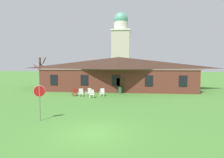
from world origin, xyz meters
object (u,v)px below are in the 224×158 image
at_px(lawn_chair_by_porch, 75,92).
at_px(lawn_chair_middle, 92,93).
at_px(lawn_chair_near_door, 81,92).
at_px(trash_bin, 120,90).
at_px(lawn_chair_left_end, 89,92).
at_px(lawn_chair_right_end, 102,92).
at_px(stop_sign, 40,96).

distance_m(lawn_chair_by_porch, lawn_chair_middle, 2.62).
height_order(lawn_chair_near_door, trash_bin, trash_bin).
distance_m(lawn_chair_left_end, lawn_chair_middle, 1.41).
distance_m(lawn_chair_left_end, trash_bin, 4.55).
bearing_deg(lawn_chair_by_porch, lawn_chair_near_door, -14.54).
xyz_separation_m(lawn_chair_near_door, lawn_chair_middle, (1.58, -0.81, 0.00)).
relative_size(lawn_chair_near_door, lawn_chair_middle, 1.00).
relative_size(lawn_chair_by_porch, lawn_chair_right_end, 1.00).
xyz_separation_m(stop_sign, lawn_chair_middle, (1.62, 9.53, -1.29)).
bearing_deg(lawn_chair_right_end, stop_sign, -103.87).
xyz_separation_m(lawn_chair_left_end, lawn_chair_middle, (0.64, -1.26, 0.00)).
bearing_deg(stop_sign, lawn_chair_near_door, 89.79).
bearing_deg(lawn_chair_by_porch, lawn_chair_middle, -23.11).
relative_size(lawn_chair_near_door, lawn_chair_right_end, 1.00).
xyz_separation_m(stop_sign, lawn_chair_left_end, (0.97, 10.78, -1.29)).
xyz_separation_m(lawn_chair_by_porch, trash_bin, (5.59, 2.70, -0.00)).
height_order(lawn_chair_by_porch, lawn_chair_middle, same).
bearing_deg(lawn_chair_middle, lawn_chair_left_end, 117.08).
bearing_deg(lawn_chair_left_end, lawn_chair_right_end, 0.65).
bearing_deg(lawn_chair_right_end, lawn_chair_by_porch, -175.91).
bearing_deg(trash_bin, lawn_chair_near_door, -148.48).
bearing_deg(lawn_chair_by_porch, lawn_chair_left_end, 7.35).
distance_m(lawn_chair_by_porch, lawn_chair_left_end, 1.78).
bearing_deg(stop_sign, lawn_chair_left_end, 84.84).
bearing_deg(lawn_chair_near_door, trash_bin, 31.52).
height_order(lawn_chair_near_door, lawn_chair_right_end, same).
bearing_deg(lawn_chair_left_end, trash_bin, 32.93).
relative_size(lawn_chair_by_porch, trash_bin, 0.98).
height_order(lawn_chair_near_door, lawn_chair_left_end, same).
distance_m(lawn_chair_middle, lawn_chair_right_end, 1.65).
height_order(lawn_chair_by_porch, trash_bin, trash_bin).
xyz_separation_m(stop_sign, lawn_chair_by_porch, (-0.79, 10.55, -1.29)).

